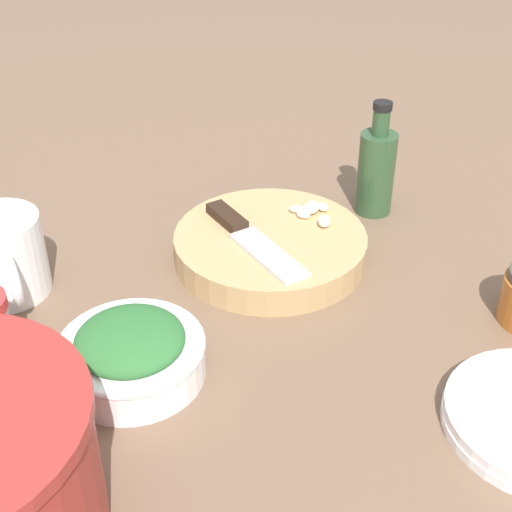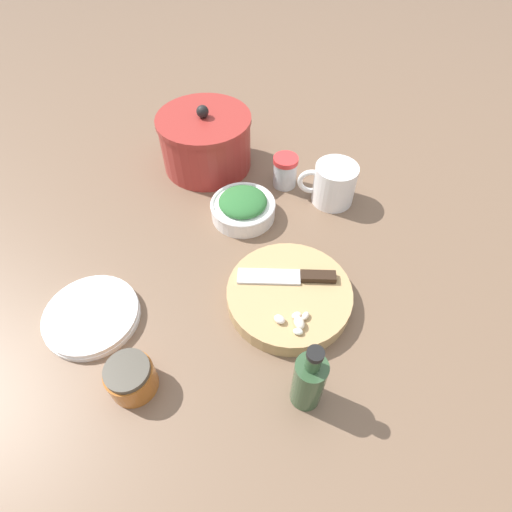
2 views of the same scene
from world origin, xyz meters
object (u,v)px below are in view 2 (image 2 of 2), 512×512
Objects in this scene: herb_bowl at (243,207)px; cutting_board at (289,296)px; honey_jar at (131,378)px; spice_jar at (285,171)px; garlic_cloves at (295,321)px; oil_bottle at (309,381)px; chef_knife at (293,277)px; coffee_mug at (333,184)px; plate_stack at (92,316)px; stock_pot at (206,142)px.

cutting_board is at bearing -121.40° from herb_bowl.
spice_jar is at bearing 9.22° from honey_jar.
garlic_cloves is 0.12m from oil_bottle.
cutting_board is 3.93× the size of garlic_cloves.
chef_knife is 2.82× the size of garlic_cloves.
honey_jar is (-0.58, 0.03, -0.02)m from coffee_mug.
spice_jar reaches higher than honey_jar.
herb_bowl is (0.10, 0.20, -0.01)m from chef_knife.
oil_bottle is (0.11, -0.38, 0.05)m from plate_stack.
cutting_board is 0.19m from oil_bottle.
herb_bowl is at bearing -116.52° from stock_pot.
plate_stack is at bearing 171.86° from herb_bowl.
oil_bottle reaches higher than spice_jar.
honey_jar is at bearing 123.27° from oil_bottle.
honey_jar is at bearing 159.45° from cutting_board.
garlic_cloves is 0.34× the size of plate_stack.
chef_knife is at bearing 39.74° from oil_bottle.
oil_bottle is (-0.08, -0.08, 0.02)m from garlic_cloves.
honey_jar is at bearing -150.27° from stock_pot.
honey_jar reaches higher than cutting_board.
plate_stack is (-0.52, 0.06, -0.03)m from spice_jar.
stock_pot is (0.47, 0.13, 0.06)m from plate_stack.
coffee_mug reaches higher than herb_bowl.
garlic_cloves is at bearing -125.23° from herb_bowl.
spice_jar is 0.52m from plate_stack.
honey_jar is 0.50× the size of oil_bottle.
oil_bottle reaches higher than coffee_mug.
chef_knife is 0.21m from oil_bottle.
cutting_board is 3.01× the size of honey_jar.
honey_jar is (-0.41, -0.10, 0.00)m from herb_bowl.
chef_knife is (0.03, 0.01, 0.02)m from cutting_board.
coffee_mug reaches higher than plate_stack.
cutting_board is at bearing -144.16° from spice_jar.
oil_bottle is (0.15, -0.23, 0.03)m from honey_jar.
spice_jar is at bearing -4.32° from herb_bowl.
stock_pot is at bearing 29.73° from honey_jar.
garlic_cloves is 0.36m from coffee_mug.
stock_pot reaches higher than garlic_cloves.
spice_jar is 0.35× the size of stock_pot.
herb_bowl is 0.42m from honey_jar.
spice_jar is at bearing -7.07° from plate_stack.
spice_jar is at bearing 99.36° from coffee_mug.
plate_stack is (-0.27, 0.25, -0.03)m from chef_knife.
chef_knife is 0.22m from herb_bowl.
coffee_mug reaches higher than spice_jar.
coffee_mug reaches higher than chef_knife.
garlic_cloves is 0.28m from honey_jar.
garlic_cloves is at bearing -32.98° from honey_jar.
stock_pot is (0.09, 0.19, 0.04)m from herb_bowl.
chef_knife is at bearing 23.12° from cutting_board.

